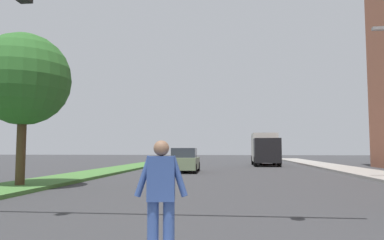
{
  "coord_description": "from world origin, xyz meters",
  "views": [
    {
      "loc": [
        0.02,
        1.57,
        1.57
      ],
      "look_at": [
        -1.89,
        18.93,
        2.96
      ],
      "focal_mm": 34.25,
      "sensor_mm": 36.0,
      "label": 1
    }
  ],
  "objects_px": {
    "sedan_midblock": "(185,161)",
    "truck_box_delivery": "(265,148)",
    "pedestrian_performer": "(161,195)",
    "tree_mid": "(24,80)",
    "sedan_distant": "(267,157)",
    "traffic_light_gantry": "(26,15)"
  },
  "relations": [
    {
      "from": "sedan_midblock",
      "to": "truck_box_delivery",
      "type": "height_order",
      "value": "truck_box_delivery"
    },
    {
      "from": "pedestrian_performer",
      "to": "sedan_midblock",
      "type": "height_order",
      "value": "pedestrian_performer"
    },
    {
      "from": "tree_mid",
      "to": "sedan_distant",
      "type": "distance_m",
      "value": 27.9
    },
    {
      "from": "tree_mid",
      "to": "truck_box_delivery",
      "type": "height_order",
      "value": "tree_mid"
    },
    {
      "from": "traffic_light_gantry",
      "to": "sedan_distant",
      "type": "relative_size",
      "value": 2.52
    },
    {
      "from": "tree_mid",
      "to": "traffic_light_gantry",
      "type": "distance_m",
      "value": 7.9
    },
    {
      "from": "pedestrian_performer",
      "to": "sedan_distant",
      "type": "height_order",
      "value": "pedestrian_performer"
    },
    {
      "from": "traffic_light_gantry",
      "to": "sedan_distant",
      "type": "bearing_deg",
      "value": 75.93
    },
    {
      "from": "sedan_midblock",
      "to": "sedan_distant",
      "type": "height_order",
      "value": "sedan_distant"
    },
    {
      "from": "traffic_light_gantry",
      "to": "truck_box_delivery",
      "type": "distance_m",
      "value": 29.65
    },
    {
      "from": "truck_box_delivery",
      "to": "sedan_midblock",
      "type": "bearing_deg",
      "value": -120.62
    },
    {
      "from": "traffic_light_gantry",
      "to": "pedestrian_performer",
      "type": "distance_m",
      "value": 5.25
    },
    {
      "from": "sedan_midblock",
      "to": "truck_box_delivery",
      "type": "distance_m",
      "value": 12.54
    },
    {
      "from": "tree_mid",
      "to": "traffic_light_gantry",
      "type": "height_order",
      "value": "tree_mid"
    },
    {
      "from": "traffic_light_gantry",
      "to": "sedan_distant",
      "type": "distance_m",
      "value": 32.84
    },
    {
      "from": "pedestrian_performer",
      "to": "sedan_distant",
      "type": "bearing_deg",
      "value": 82.25
    },
    {
      "from": "pedestrian_performer",
      "to": "truck_box_delivery",
      "type": "height_order",
      "value": "truck_box_delivery"
    },
    {
      "from": "sedan_distant",
      "to": "truck_box_delivery",
      "type": "xyz_separation_m",
      "value": [
        -0.48,
        -3.1,
        0.86
      ]
    },
    {
      "from": "sedan_midblock",
      "to": "truck_box_delivery",
      "type": "bearing_deg",
      "value": 59.38
    },
    {
      "from": "sedan_midblock",
      "to": "sedan_distant",
      "type": "bearing_deg",
      "value": 63.7
    },
    {
      "from": "sedan_midblock",
      "to": "sedan_distant",
      "type": "relative_size",
      "value": 1.03
    },
    {
      "from": "tree_mid",
      "to": "pedestrian_performer",
      "type": "relative_size",
      "value": 3.64
    }
  ]
}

